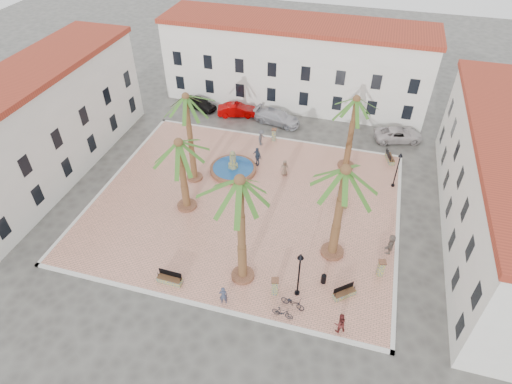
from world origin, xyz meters
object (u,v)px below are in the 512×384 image
(palm_ne, at_px, (355,107))
(lamppost_s, at_px, (300,267))
(bicycle_a, at_px, (293,302))
(litter_bin, at_px, (324,279))
(car_white, at_px, (399,135))
(car_black, at_px, (200,103))
(bollard_n, at_px, (274,135))
(palm_e, at_px, (344,181))
(bench_se, at_px, (344,293))
(bench_ne, at_px, (390,158))
(bench_s, at_px, (170,279))
(cyclist_a, at_px, (223,295))
(pedestrian_fountain_a, at_px, (285,168))
(palm_nw, at_px, (186,106))
(cyclist_b, at_px, (340,323))
(bench_e, at_px, (342,199))
(palm_sw, at_px, (180,152))
(fountain, at_px, (233,168))
(palm_s, at_px, (240,192))
(pedestrian_fountain_b, at_px, (257,156))
(pedestrian_east, at_px, (391,244))
(pedestrian_north, at_px, (261,137))
(bollard_e, at_px, (381,268))
(lamppost_e, at_px, (398,164))
(car_red, at_px, (237,110))
(car_silver, at_px, (277,117))
(bicycle_b, at_px, (283,313))
(bollard_se, at_px, (275,286))

(palm_ne, distance_m, lamppost_s, 16.61)
(palm_ne, distance_m, bicycle_a, 18.36)
(litter_bin, relative_size, car_white, 0.15)
(car_black, bearing_deg, bollard_n, -95.01)
(palm_e, distance_m, bench_se, 7.92)
(bench_ne, bearing_deg, litter_bin, 149.40)
(bench_s, height_order, cyclist_a, cyclist_a)
(palm_e, bearing_deg, lamppost_s, -112.01)
(bench_ne, xyz_separation_m, car_black, (-22.00, 4.91, 0.30))
(pedestrian_fountain_a, height_order, car_black, pedestrian_fountain_a)
(palm_nw, distance_m, cyclist_b, 20.74)
(bench_s, xyz_separation_m, bench_e, (10.83, 12.28, 0.01))
(palm_sw, xyz_separation_m, bollard_n, (4.71, 12.25, -5.04))
(fountain, distance_m, palm_s, 15.00)
(pedestrian_fountain_a, bearing_deg, bench_s, -117.54)
(fountain, xyz_separation_m, palm_ne, (10.30, 3.74, 6.08))
(pedestrian_fountain_b, bearing_deg, pedestrian_east, 1.50)
(bicycle_a, height_order, cyclist_b, cyclist_b)
(palm_sw, height_order, bicycle_a, palm_sw)
(bicycle_a, xyz_separation_m, pedestrian_north, (-7.34, 18.66, 0.42))
(bollard_e, relative_size, pedestrian_fountain_b, 0.74)
(bollard_e, distance_m, car_black, 29.58)
(palm_nw, xyz_separation_m, cyclist_a, (7.23, -12.48, -6.79))
(bench_e, relative_size, pedestrian_east, 1.12)
(palm_sw, height_order, bollard_n, palm_sw)
(lamppost_s, xyz_separation_m, bollard_n, (-6.35, 18.67, -2.09))
(bicycle_a, height_order, car_white, car_white)
(palm_s, relative_size, lamppost_s, 2.25)
(pedestrian_fountain_b, height_order, pedestrian_east, pedestrian_fountain_b)
(lamppost_e, bearing_deg, palm_e, -113.44)
(palm_nw, bearing_deg, pedestrian_east, -14.20)
(litter_bin, relative_size, pedestrian_fountain_b, 0.38)
(car_red, bearing_deg, palm_s, -176.37)
(bench_se, relative_size, cyclist_a, 1.01)
(bench_e, bearing_deg, car_silver, 21.86)
(palm_s, bearing_deg, car_silver, 97.21)
(bench_s, distance_m, bollard_e, 15.28)
(bench_e, relative_size, cyclist_b, 1.19)
(car_white, bearing_deg, car_red, 72.45)
(bench_se, distance_m, bench_ne, 17.71)
(bicycle_b, bearing_deg, bollard_e, -40.69)
(palm_s, relative_size, lamppost_e, 2.56)
(palm_ne, xyz_separation_m, lamppost_s, (-1.50, -16.15, -3.59))
(pedestrian_north, bearing_deg, car_red, 48.72)
(palm_sw, xyz_separation_m, cyclist_a, (6.35, -8.55, -4.95))
(palm_ne, height_order, bollard_se, palm_ne)
(palm_e, bearing_deg, bollard_se, -124.41)
(palm_e, bearing_deg, palm_ne, 91.59)
(bench_se, relative_size, litter_bin, 2.23)
(palm_s, bearing_deg, car_red, 108.81)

